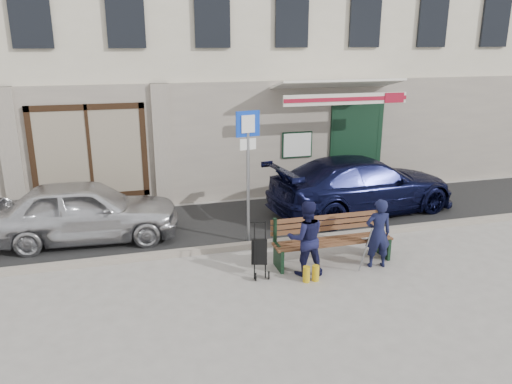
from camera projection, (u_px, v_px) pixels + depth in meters
name	position (u px, v px, depth m)	size (l,w,h in m)	color
ground	(269.00, 279.00, 9.22)	(80.00, 80.00, 0.00)	#9E9991
asphalt_lane	(231.00, 222.00, 12.07)	(60.00, 3.20, 0.01)	#282828
curb	(248.00, 245.00, 10.58)	(60.00, 0.18, 0.12)	#9E9384
building	(191.00, 16.00, 15.57)	(20.00, 8.27, 10.00)	beige
car_silver	(86.00, 211.00, 10.84)	(1.60, 3.97, 1.35)	silver
car_navy	(363.00, 185.00, 12.66)	(2.01, 4.94, 1.43)	black
parking_sign	(248.00, 155.00, 10.37)	(0.53, 0.14, 2.86)	gray
bench	(330.00, 241.00, 9.79)	(2.40, 1.17, 0.98)	brown
man	(378.00, 233.00, 9.55)	(0.50, 0.33, 1.37)	#131635
woman	(306.00, 238.00, 9.24)	(0.70, 0.55, 1.44)	#15163A
stroller	(259.00, 253.00, 9.25)	(0.35, 0.46, 1.02)	black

